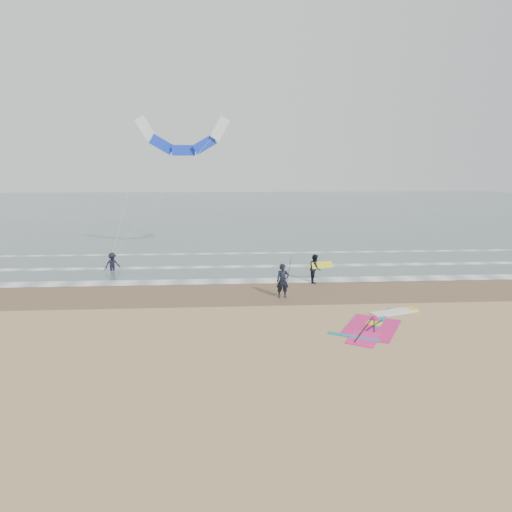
{
  "coord_description": "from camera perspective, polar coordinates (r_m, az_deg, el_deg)",
  "views": [
    {
      "loc": [
        -2.4,
        -17.81,
        6.96
      ],
      "look_at": [
        -0.98,
        5.0,
        2.2
      ],
      "focal_mm": 32.0,
      "sensor_mm": 36.0,
      "label": 1
    }
  ],
  "objects": [
    {
      "name": "wet_sand_band",
      "position": [
        24.93,
        2.12,
        -4.45
      ],
      "size": [
        120.0,
        5.0,
        0.01
      ],
      "primitive_type": "cube",
      "color": "brown",
      "rests_on": "ground"
    },
    {
      "name": "surf_kite",
      "position": [
        33.56,
        -9.14,
        14.17
      ],
      "size": [
        7.74,
        4.42,
        9.13
      ],
      "color": "white",
      "rests_on": "ground"
    },
    {
      "name": "person_walking",
      "position": [
        26.8,
        7.39,
        -1.54
      ],
      "size": [
        0.72,
        0.88,
        1.67
      ],
      "primitive_type": "imported",
      "rotation": [
        0.0,
        0.0,
        1.46
      ],
      "color": "black",
      "rests_on": "ground"
    },
    {
      "name": "ground",
      "position": [
        19.28,
        3.89,
        -9.43
      ],
      "size": [
        120.0,
        120.0,
        0.0
      ],
      "primitive_type": "plane",
      "color": "tan",
      "rests_on": "ground"
    },
    {
      "name": "person_standing",
      "position": [
        23.63,
        3.36,
        -3.13
      ],
      "size": [
        0.67,
        0.45,
        1.79
      ],
      "primitive_type": "imported",
      "rotation": [
        0.0,
        0.0,
        0.03
      ],
      "color": "black",
      "rests_on": "ground"
    },
    {
      "name": "windsurf_rig",
      "position": [
        20.81,
        15.12,
        -8.11
      ],
      "size": [
        4.93,
        4.67,
        0.12
      ],
      "color": "white",
      "rests_on": "ground"
    },
    {
      "name": "sea_water",
      "position": [
        66.22,
        -1.47,
        5.74
      ],
      "size": [
        120.0,
        80.0,
        0.02
      ],
      "primitive_type": "cube",
      "color": "#47605E",
      "rests_on": "ground"
    },
    {
      "name": "person_wading",
      "position": [
        30.8,
        -17.54,
        -0.38
      ],
      "size": [
        1.14,
        1.05,
        1.54
      ],
      "primitive_type": "imported",
      "rotation": [
        0.0,
        0.0,
        0.62
      ],
      "color": "black",
      "rests_on": "ground"
    },
    {
      "name": "carried_kiteboard",
      "position": [
        26.74,
        8.28,
        -1.11
      ],
      "size": [
        1.3,
        0.51,
        0.39
      ],
      "color": "yellow",
      "rests_on": "ground"
    },
    {
      "name": "foam_waterline",
      "position": [
        29.19,
        1.26,
        -1.97
      ],
      "size": [
        120.0,
        9.15,
        0.02
      ],
      "color": "white",
      "rests_on": "ground"
    },
    {
      "name": "held_pole",
      "position": [
        23.56,
        4.09,
        -2.13
      ],
      "size": [
        0.17,
        0.86,
        1.82
      ],
      "color": "black",
      "rests_on": "ground"
    }
  ]
}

